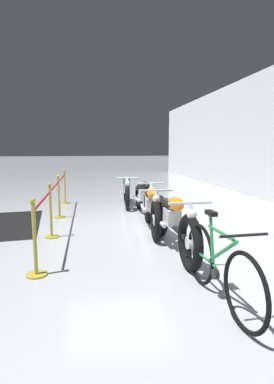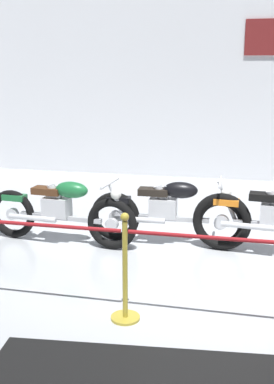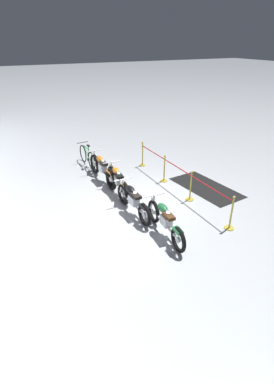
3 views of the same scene
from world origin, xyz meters
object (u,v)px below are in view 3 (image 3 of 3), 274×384
at_px(motorcycle_orange_3, 102,169).
at_px(stanchion_far_right, 142,158).
at_px(stanchion_far_left, 198,187).
at_px(floor_banner, 206,187).
at_px(motorcycle_green_0, 165,221).
at_px(bicycle, 87,157).
at_px(motorcycle_black_1, 133,201).
at_px(motorcycle_orange_2, 118,181).
at_px(stanchion_mid_right, 164,172).
at_px(stanchion_mid_left, 190,190).

relative_size(motorcycle_orange_3, stanchion_far_right, 2.34).
distance_m(stanchion_far_left, floor_banner, 1.53).
distance_m(motorcycle_orange_3, floor_banner, 3.91).
bearing_deg(motorcycle_green_0, motorcycle_orange_3, 3.44).
xyz_separation_m(motorcycle_green_0, bicycle, (5.84, 0.27, -0.06)).
height_order(motorcycle_black_1, motorcycle_orange_2, motorcycle_orange_2).
xyz_separation_m(stanchion_mid_right, stanchion_far_right, (1.76, 0.00, 0.00)).
distance_m(stanchion_mid_left, floor_banner, 1.24).
height_order(motorcycle_orange_2, motorcycle_orange_3, motorcycle_orange_3).
relative_size(motorcycle_black_1, stanchion_far_right, 2.01).
distance_m(motorcycle_black_1, motorcycle_orange_3, 2.70).
bearing_deg(motorcycle_orange_3, stanchion_mid_right, -117.73).
bearing_deg(motorcycle_green_0, floor_banner, -57.64).
xyz_separation_m(motorcycle_orange_2, stanchion_mid_left, (-1.50, -1.98, -0.12)).
height_order(motorcycle_green_0, stanchion_far_right, stanchion_far_right).
relative_size(motorcycle_black_1, stanchion_mid_left, 2.01).
bearing_deg(stanchion_mid_left, motorcycle_black_1, 88.54).
bearing_deg(stanchion_mid_left, bicycle, 25.03).
bearing_deg(stanchion_far_left, floor_banner, -51.46).
bearing_deg(stanchion_far_left, stanchion_mid_right, 0.00).
xyz_separation_m(stanchion_far_right, floor_banner, (-2.94, -1.08, -0.35)).
relative_size(motorcycle_black_1, motorcycle_orange_2, 0.97).
bearing_deg(motorcycle_green_0, bicycle, 2.66).
bearing_deg(floor_banner, bicycle, 32.54).
distance_m(motorcycle_orange_2, stanchion_far_right, 2.77).
relative_size(stanchion_mid_right, floor_banner, 0.39).
relative_size(stanchion_far_left, stanchion_mid_left, 5.18).
relative_size(stanchion_far_left, stanchion_far_right, 5.18).
height_order(stanchion_mid_left, stanchion_mid_right, same).
height_order(bicycle, stanchion_mid_right, stanchion_mid_right).
height_order(bicycle, stanchion_far_left, stanchion_far_left).
height_order(motorcycle_green_0, motorcycle_orange_2, motorcycle_orange_2).
bearing_deg(floor_banner, stanchion_mid_right, 36.50).
height_order(motorcycle_orange_2, floor_banner, motorcycle_orange_2).
height_order(stanchion_far_right, floor_banner, stanchion_far_right).
bearing_deg(motorcycle_black_1, stanchion_far_left, -101.53).
bearing_deg(stanchion_mid_right, motorcycle_orange_2, 94.95).
distance_m(stanchion_far_left, stanchion_mid_left, 0.48).
xyz_separation_m(motorcycle_black_1, motorcycle_orange_3, (2.70, -0.04, 0.02)).
relative_size(motorcycle_orange_2, stanchion_far_right, 2.08).
xyz_separation_m(motorcycle_orange_3, stanchion_far_left, (-3.13, -2.07, 0.18)).
xyz_separation_m(motorcycle_green_0, stanchion_mid_right, (3.02, -1.82, -0.10)).
xyz_separation_m(bicycle, stanchion_mid_right, (-2.81, -2.09, -0.04)).
height_order(motorcycle_black_1, stanchion_far_left, stanchion_far_left).
xyz_separation_m(motorcycle_green_0, stanchion_far_left, (0.98, -1.82, 0.20)).
bearing_deg(motorcycle_orange_3, stanchion_far_left, -146.56).
bearing_deg(floor_banner, motorcycle_black_1, 91.80).
distance_m(motorcycle_orange_3, stanchion_far_right, 2.18).
xyz_separation_m(stanchion_far_left, stanchion_mid_left, (0.38, 0.00, -0.30)).
bearing_deg(stanchion_mid_left, stanchion_mid_right, 0.00).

